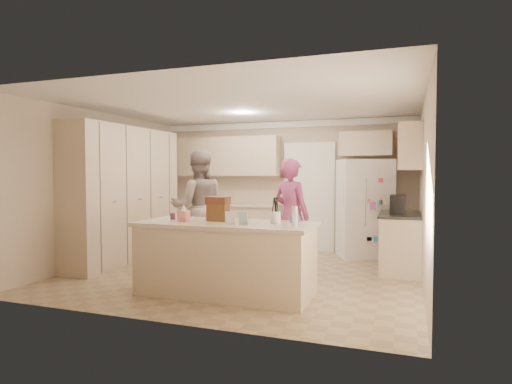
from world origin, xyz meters
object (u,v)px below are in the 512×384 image
(island_base, at_px, (226,260))
(dollhouse_body, at_px, (218,213))
(refrigerator, at_px, (364,209))
(utensil_crock, at_px, (275,218))
(teen_boy, at_px, (198,207))
(coffee_maker, at_px, (397,205))
(tissue_box, at_px, (184,216))
(teen_girl, at_px, (291,216))

(island_base, xyz_separation_m, dollhouse_body, (-0.15, 0.10, 0.60))
(refrigerator, bearing_deg, dollhouse_body, -141.54)
(utensil_crock, relative_size, teen_boy, 0.08)
(coffee_maker, distance_m, dollhouse_body, 2.84)
(refrigerator, relative_size, tissue_box, 12.86)
(teen_boy, bearing_deg, dollhouse_body, 94.54)
(refrigerator, distance_m, utensil_crock, 3.09)
(tissue_box, height_order, teen_boy, teen_boy)
(refrigerator, height_order, tissue_box, refrigerator)
(refrigerator, distance_m, teen_girl, 1.88)
(coffee_maker, bearing_deg, refrigerator, 117.82)
(teen_boy, bearing_deg, coffee_maker, 154.76)
(utensil_crock, bearing_deg, refrigerator, 75.01)
(refrigerator, bearing_deg, utensil_crock, -127.95)
(teen_boy, bearing_deg, island_base, 96.39)
(refrigerator, distance_m, island_base, 3.40)
(tissue_box, bearing_deg, refrigerator, 57.48)
(refrigerator, distance_m, teen_boy, 3.03)
(dollhouse_body, bearing_deg, island_base, -33.69)
(tissue_box, distance_m, teen_girl, 1.84)
(tissue_box, xyz_separation_m, teen_girl, (1.04, 1.52, -0.10))
(tissue_box, height_order, teen_girl, teen_girl)
(utensil_crock, bearing_deg, teen_girl, 96.54)
(tissue_box, relative_size, teen_girl, 0.08)
(coffee_maker, xyz_separation_m, teen_girl, (-1.56, -0.48, -0.18))
(dollhouse_body, bearing_deg, coffee_maker, 39.29)
(teen_girl, bearing_deg, refrigerator, -95.29)
(refrigerator, relative_size, teen_boy, 0.93)
(refrigerator, xyz_separation_m, teen_boy, (-2.65, -1.46, 0.07))
(refrigerator, xyz_separation_m, tissue_box, (-2.00, -3.14, 0.10))
(island_base, relative_size, dollhouse_body, 8.46)
(utensil_crock, height_order, tissue_box, utensil_crock)
(coffee_maker, distance_m, teen_boy, 3.27)
(dollhouse_body, distance_m, teen_boy, 1.81)
(utensil_crock, xyz_separation_m, tissue_box, (-1.20, -0.15, -0.00))
(teen_boy, bearing_deg, utensil_crock, 109.58)
(refrigerator, distance_m, dollhouse_body, 3.35)
(teen_boy, relative_size, teen_girl, 1.09)
(coffee_maker, relative_size, teen_boy, 0.15)
(refrigerator, bearing_deg, tissue_box, -145.48)
(refrigerator, relative_size, teen_girl, 1.01)
(utensil_crock, xyz_separation_m, dollhouse_body, (-0.80, 0.05, 0.04))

